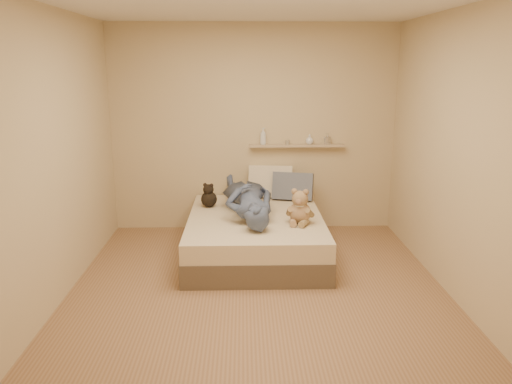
{
  "coord_description": "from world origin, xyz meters",
  "views": [
    {
      "loc": [
        -0.13,
        -4.42,
        2.1
      ],
      "look_at": [
        0.0,
        0.65,
        0.8
      ],
      "focal_mm": 35.0,
      "sensor_mm": 36.0,
      "label": 1
    }
  ],
  "objects_px": {
    "wall_shelf": "(297,146)",
    "pillow_grey": "(293,186)",
    "dark_plush": "(209,197)",
    "person": "(248,198)",
    "teddy_bear": "(300,209)",
    "bed": "(255,235)",
    "game_console": "(258,215)",
    "pillow_cream": "(270,182)"
  },
  "relations": [
    {
      "from": "bed",
      "to": "person",
      "type": "relative_size",
      "value": 1.24
    },
    {
      "from": "bed",
      "to": "pillow_cream",
      "type": "bearing_deg",
      "value": 75.64
    },
    {
      "from": "teddy_bear",
      "to": "pillow_grey",
      "type": "relative_size",
      "value": 0.77
    },
    {
      "from": "pillow_grey",
      "to": "person",
      "type": "bearing_deg",
      "value": -134.3
    },
    {
      "from": "dark_plush",
      "to": "pillow_grey",
      "type": "xyz_separation_m",
      "value": [
        1.03,
        0.31,
        0.04
      ]
    },
    {
      "from": "person",
      "to": "wall_shelf",
      "type": "relative_size",
      "value": 1.28
    },
    {
      "from": "game_console",
      "to": "dark_plush",
      "type": "relative_size",
      "value": 0.7
    },
    {
      "from": "game_console",
      "to": "dark_plush",
      "type": "bearing_deg",
      "value": 121.63
    },
    {
      "from": "teddy_bear",
      "to": "bed",
      "type": "bearing_deg",
      "value": 148.39
    },
    {
      "from": "dark_plush",
      "to": "person",
      "type": "relative_size",
      "value": 0.19
    },
    {
      "from": "pillow_grey",
      "to": "pillow_cream",
      "type": "bearing_deg",
      "value": 152.85
    },
    {
      "from": "bed",
      "to": "dark_plush",
      "type": "height_order",
      "value": "dark_plush"
    },
    {
      "from": "wall_shelf",
      "to": "pillow_grey",
      "type": "bearing_deg",
      "value": -106.42
    },
    {
      "from": "teddy_bear",
      "to": "dark_plush",
      "type": "height_order",
      "value": "teddy_bear"
    },
    {
      "from": "teddy_bear",
      "to": "game_console",
      "type": "bearing_deg",
      "value": -151.81
    },
    {
      "from": "game_console",
      "to": "wall_shelf",
      "type": "xyz_separation_m",
      "value": [
        0.53,
        1.44,
        0.48
      ]
    },
    {
      "from": "dark_plush",
      "to": "pillow_grey",
      "type": "relative_size",
      "value": 0.58
    },
    {
      "from": "bed",
      "to": "pillow_grey",
      "type": "distance_m",
      "value": 0.93
    },
    {
      "from": "bed",
      "to": "person",
      "type": "xyz_separation_m",
      "value": [
        -0.09,
        0.11,
        0.41
      ]
    },
    {
      "from": "pillow_grey",
      "to": "wall_shelf",
      "type": "distance_m",
      "value": 0.53
    },
    {
      "from": "bed",
      "to": "person",
      "type": "height_order",
      "value": "person"
    },
    {
      "from": "game_console",
      "to": "wall_shelf",
      "type": "relative_size",
      "value": 0.17
    },
    {
      "from": "pillow_grey",
      "to": "wall_shelf",
      "type": "height_order",
      "value": "wall_shelf"
    },
    {
      "from": "pillow_cream",
      "to": "person",
      "type": "relative_size",
      "value": 0.36
    },
    {
      "from": "bed",
      "to": "pillow_cream",
      "type": "distance_m",
      "value": 0.96
    },
    {
      "from": "game_console",
      "to": "pillow_cream",
      "type": "bearing_deg",
      "value": 81.78
    },
    {
      "from": "bed",
      "to": "pillow_cream",
      "type": "xyz_separation_m",
      "value": [
        0.21,
        0.83,
        0.43
      ]
    },
    {
      "from": "pillow_cream",
      "to": "wall_shelf",
      "type": "height_order",
      "value": "wall_shelf"
    },
    {
      "from": "wall_shelf",
      "to": "teddy_bear",
      "type": "bearing_deg",
      "value": -94.05
    },
    {
      "from": "pillow_cream",
      "to": "pillow_grey",
      "type": "height_order",
      "value": "pillow_cream"
    },
    {
      "from": "wall_shelf",
      "to": "dark_plush",
      "type": "bearing_deg",
      "value": -154.32
    },
    {
      "from": "teddy_bear",
      "to": "pillow_cream",
      "type": "bearing_deg",
      "value": 102.76
    },
    {
      "from": "bed",
      "to": "pillow_grey",
      "type": "relative_size",
      "value": 3.8
    },
    {
      "from": "game_console",
      "to": "bed",
      "type": "bearing_deg",
      "value": 91.8
    },
    {
      "from": "bed",
      "to": "game_console",
      "type": "xyz_separation_m",
      "value": [
        0.02,
        -0.53,
        0.39
      ]
    },
    {
      "from": "dark_plush",
      "to": "wall_shelf",
      "type": "relative_size",
      "value": 0.24
    },
    {
      "from": "teddy_bear",
      "to": "dark_plush",
      "type": "relative_size",
      "value": 1.33
    },
    {
      "from": "pillow_grey",
      "to": "teddy_bear",
      "type": "bearing_deg",
      "value": -91.19
    },
    {
      "from": "wall_shelf",
      "to": "person",
      "type": "bearing_deg",
      "value": -128.32
    },
    {
      "from": "bed",
      "to": "game_console",
      "type": "bearing_deg",
      "value": -88.2
    },
    {
      "from": "pillow_cream",
      "to": "wall_shelf",
      "type": "bearing_deg",
      "value": 13.17
    },
    {
      "from": "bed",
      "to": "dark_plush",
      "type": "distance_m",
      "value": 0.75
    }
  ]
}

